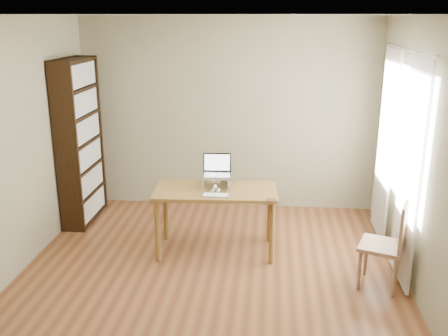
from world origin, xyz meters
TOP-DOWN VIEW (x-y plane):
  - room at (0.03, 0.01)m, footprint 4.04×4.54m
  - bookshelf at (-1.83, 1.55)m, footprint 0.30×0.90m
  - curtains at (1.92, 0.80)m, footprint 0.03×1.90m
  - desk at (-0.00, 0.76)m, footprint 1.39×0.74m
  - laptop_stand at (-0.00, 0.84)m, footprint 0.32×0.25m
  - laptop at (-0.00, 0.90)m, footprint 0.33×0.28m
  - keyboard at (0.02, 0.54)m, footprint 0.29×0.13m
  - coaster at (0.62, 0.48)m, footprint 0.11×0.11m
  - cat at (0.01, 0.87)m, footprint 0.24×0.48m
  - chair at (1.77, 0.15)m, footprint 0.53×0.52m

SIDE VIEW (x-z plane):
  - chair at x=1.77m, z-range 0.04..0.95m
  - desk at x=0.00m, z-range 0.27..1.02m
  - coaster at x=0.62m, z-range 0.75..0.76m
  - keyboard at x=0.02m, z-range 0.75..0.77m
  - cat at x=0.01m, z-range 0.74..0.89m
  - laptop_stand at x=0.00m, z-range 0.77..0.90m
  - laptop at x=0.00m, z-range 0.83..1.05m
  - bookshelf at x=-1.83m, z-range 0.00..2.10m
  - curtains at x=1.92m, z-range 0.05..2.29m
  - room at x=0.03m, z-range -0.02..2.62m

